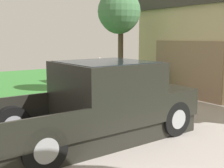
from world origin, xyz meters
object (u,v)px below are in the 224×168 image
pickup_truck (101,105)px  front_yard_tree (119,13)px  person_with_hat (100,84)px  handbag (96,116)px  wheeled_trash_bin (148,79)px

pickup_truck → front_yard_tree: front_yard_tree is taller
person_with_hat → front_yard_tree: 4.27m
pickup_truck → handbag: 1.56m
pickup_truck → person_with_hat: bearing=147.2°
pickup_truck → wheeled_trash_bin: (-3.32, 4.32, -0.16)m
wheeled_trash_bin → person_with_hat: bearing=-60.5°
person_with_hat → front_yard_tree: front_yard_tree is taller
person_with_hat → wheeled_trash_bin: 4.03m
person_with_hat → wheeled_trash_bin: bearing=132.6°
pickup_truck → person_with_hat: 1.59m
pickup_truck → person_with_hat: size_ratio=3.03×
wheeled_trash_bin → pickup_truck: bearing=-52.5°
person_with_hat → front_yard_tree: (-2.65, 2.57, 2.15)m
handbag → wheeled_trash_bin: wheeled_trash_bin is taller
pickup_truck → front_yard_tree: size_ratio=1.29×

